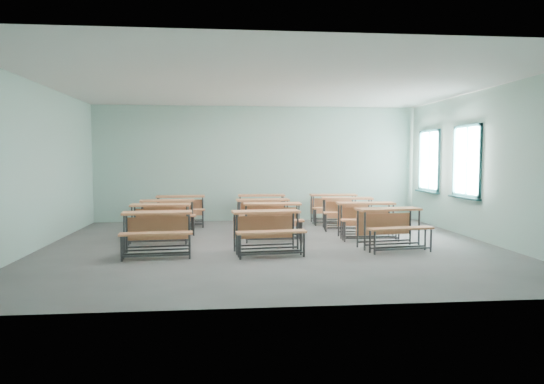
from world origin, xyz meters
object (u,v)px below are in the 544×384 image
(desk_unit_r1c2, at_px, (367,214))
(desk_unit_r3c2, at_px, (334,204))
(desk_unit_r0c2, at_px, (391,222))
(desk_unit_r3c0, at_px, (181,206))
(desk_unit_r2c2, at_px, (348,208))
(desk_unit_r0c0, at_px, (157,226))
(desk_unit_r2c0, at_px, (167,211))
(desk_unit_r1c1, at_px, (273,215))
(desk_unit_r2c1, at_px, (263,210))
(desk_unit_r3c1, at_px, (262,204))
(desk_unit_r1c0, at_px, (160,216))
(desk_unit_r0c1, at_px, (267,225))

(desk_unit_r1c2, relative_size, desk_unit_r3c2, 1.02)
(desk_unit_r0c2, relative_size, desk_unit_r3c0, 1.05)
(desk_unit_r2c2, height_order, desk_unit_r3c2, same)
(desk_unit_r0c0, bearing_deg, desk_unit_r2c0, 87.98)
(desk_unit_r0c2, xyz_separation_m, desk_unit_r1c1, (-2.18, 1.34, 0.00))
(desk_unit_r2c1, distance_m, desk_unit_r3c1, 1.46)
(desk_unit_r1c2, bearing_deg, desk_unit_r2c1, 156.98)
(desk_unit_r0c2, relative_size, desk_unit_r1c0, 1.08)
(desk_unit_r1c1, xyz_separation_m, desk_unit_r2c2, (1.99, 1.28, 0.00))
(desk_unit_r0c2, height_order, desk_unit_r3c2, same)
(desk_unit_r0c1, height_order, desk_unit_r3c2, same)
(desk_unit_r0c2, xyz_separation_m, desk_unit_r2c2, (-0.18, 2.62, 0.00))
(desk_unit_r1c0, distance_m, desk_unit_r3c2, 4.93)
(desk_unit_r0c2, bearing_deg, desk_unit_r1c2, 86.89)
(desk_unit_r1c0, height_order, desk_unit_r1c2, same)
(desk_unit_r0c2, xyz_separation_m, desk_unit_r2c0, (-4.54, 2.37, 0.00))
(desk_unit_r0c0, height_order, desk_unit_r2c2, same)
(desk_unit_r2c2, bearing_deg, desk_unit_r3c1, 156.48)
(desk_unit_r2c0, relative_size, desk_unit_r2c1, 1.03)
(desk_unit_r2c1, bearing_deg, desk_unit_r3c1, 82.91)
(desk_unit_r0c0, xyz_separation_m, desk_unit_r2c2, (4.25, 2.79, 0.00))
(desk_unit_r0c0, relative_size, desk_unit_r1c0, 1.05)
(desk_unit_r0c0, height_order, desk_unit_r3c0, same)
(desk_unit_r0c1, height_order, desk_unit_r2c0, same)
(desk_unit_r1c0, bearing_deg, desk_unit_r1c1, -0.22)
(desk_unit_r1c2, xyz_separation_m, desk_unit_r3c2, (-0.17, 2.48, 0.00))
(desk_unit_r1c0, xyz_separation_m, desk_unit_r2c0, (0.03, 1.04, 0.00))
(desk_unit_r0c0, bearing_deg, desk_unit_r1c1, 29.34)
(desk_unit_r1c2, bearing_deg, desk_unit_r0c0, -158.18)
(desk_unit_r2c0, bearing_deg, desk_unit_r1c1, -30.84)
(desk_unit_r1c1, bearing_deg, desk_unit_r0c1, -98.33)
(desk_unit_r0c1, bearing_deg, desk_unit_r3c0, 110.24)
(desk_unit_r2c2, height_order, desk_unit_r3c1, same)
(desk_unit_r1c0, distance_m, desk_unit_r3c1, 3.42)
(desk_unit_r0c1, relative_size, desk_unit_r0c2, 0.99)
(desk_unit_r2c0, distance_m, desk_unit_r3c0, 1.30)
(desk_unit_r1c1, bearing_deg, desk_unit_r3c2, 52.53)
(desk_unit_r0c0, distance_m, desk_unit_r2c0, 2.54)
(desk_unit_r3c1, height_order, desk_unit_r3c2, same)
(desk_unit_r1c2, relative_size, desk_unit_r2c2, 0.97)
(desk_unit_r0c2, distance_m, desk_unit_r1c0, 4.77)
(desk_unit_r0c0, relative_size, desk_unit_r0c1, 0.98)
(desk_unit_r1c1, height_order, desk_unit_r1c2, same)
(desk_unit_r1c0, distance_m, desk_unit_r2c1, 2.50)
(desk_unit_r1c2, distance_m, desk_unit_r2c1, 2.45)
(desk_unit_r0c2, bearing_deg, desk_unit_r3c2, 86.21)
(desk_unit_r0c2, xyz_separation_m, desk_unit_r2c1, (-2.30, 2.35, 0.00))
(desk_unit_r0c1, height_order, desk_unit_r3c0, same)
(desk_unit_r0c2, height_order, desk_unit_r2c2, same)
(desk_unit_r1c0, relative_size, desk_unit_r3c2, 0.99)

